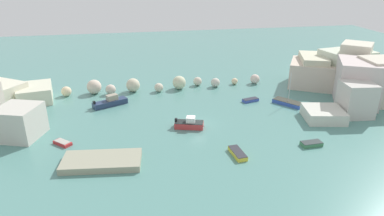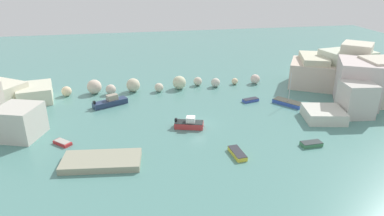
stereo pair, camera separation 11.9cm
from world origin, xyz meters
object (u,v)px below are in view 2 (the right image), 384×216
Objects in this scene: moored_boat_1 at (311,144)px; moored_boat_2 at (189,124)px; stone_dock at (102,161)px; moored_boat_6 at (237,153)px; moored_boat_3 at (62,143)px; moored_boat_4 at (110,102)px; moored_boat_0 at (251,100)px; moored_boat_5 at (288,103)px.

moored_boat_2 is at bearing -32.70° from moored_boat_1.
moored_boat_1 is (27.13, -0.51, -0.13)m from stone_dock.
moored_boat_2 is (-14.93, 8.53, 0.33)m from moored_boat_1.
moored_boat_1 is 0.80× the size of moored_boat_6.
stone_dock is 16.74m from moored_boat_6.
moored_boat_3 is 0.45× the size of moored_boat_4.
moored_boat_1 is at bearing 32.30° from moored_boat_3.
stone_dock is 2.63× the size of moored_boat_6.
moored_boat_1 reaches higher than moored_boat_3.
moored_boat_4 is at bearing 88.28° from stone_dock.
moored_boat_0 reaches higher than moored_boat_3.
moored_boat_5 is at bearing 55.94° from moored_boat_3.
moored_boat_6 is (22.12, -7.19, 0.06)m from moored_boat_3.
moored_boat_4 is at bearing -137.16° from moored_boat_5.
stone_dock reaches higher than moored_boat_0.
moored_boat_3 is at bearing -14.48° from moored_boat_1.
moored_boat_1 is 14.76m from moored_boat_5.
moored_boat_6 is (16.13, -20.22, -0.34)m from moored_boat_4.
moored_boat_1 is 1.06× the size of moored_boat_3.
moored_boat_3 is at bearing 131.44° from stone_dock.
moored_boat_1 is (2.41, -16.96, 0.02)m from moored_boat_0.
moored_boat_3 is at bearing -157.27° from moored_boat_2.
moored_boat_4 is (0.58, 19.16, 0.21)m from stone_dock.
moored_boat_0 is at bearing 50.51° from moored_boat_2.
moored_boat_1 is 33.04m from moored_boat_4.
moored_boat_6 reaches higher than moored_boat_1.
moored_boat_6 is at bearing -47.02° from moored_boat_2.
moored_boat_0 is at bearing 33.65° from stone_dock.
stone_dock is at bearing -161.13° from moored_boat_0.
moored_boat_2 is at bearing -160.84° from moored_boat_0.
moored_boat_0 is 19.26m from moored_boat_6.
moored_boat_0 is 1.08× the size of moored_boat_1.
moored_boat_3 is 0.76× the size of moored_boat_6.
stone_dock is 1.65× the size of moored_boat_5.
moored_boat_3 is at bearing -139.88° from moored_boat_4.
moored_boat_0 is 15.10m from moored_boat_2.
moored_boat_4 is 30.46m from moored_boat_5.
moored_boat_5 reaches higher than stone_dock.
stone_dock is 19.17m from moored_boat_4.
stone_dock is at bearing -130.08° from moored_boat_2.
moored_boat_0 is 0.68× the size of moored_boat_2.
moored_boat_4 reaches higher than stone_dock.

